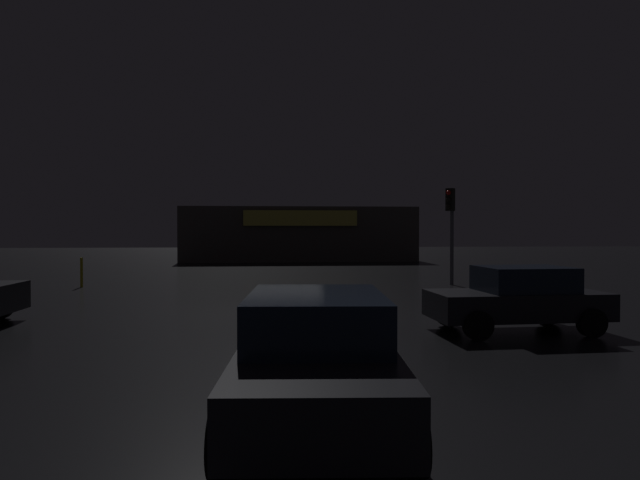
# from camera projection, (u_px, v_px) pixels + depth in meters

# --- Properties ---
(ground_plane) EXTENTS (120.00, 120.00, 0.00)m
(ground_plane) POSITION_uv_depth(u_px,v_px,m) (277.00, 312.00, 15.73)
(ground_plane) COLOR black
(store_building) EXTENTS (17.27, 7.86, 4.02)m
(store_building) POSITION_uv_depth(u_px,v_px,m) (298.00, 234.00, 43.73)
(store_building) COLOR #4C4742
(store_building) RESTS_ON ground
(traffic_signal_opposite) EXTENTS (0.42, 0.42, 4.06)m
(traffic_signal_opposite) POSITION_uv_depth(u_px,v_px,m) (451.00, 217.00, 23.53)
(traffic_signal_opposite) COLOR #595B60
(traffic_signal_opposite) RESTS_ON ground
(car_near) EXTENTS (3.96, 2.09, 1.48)m
(car_near) POSITION_uv_depth(u_px,v_px,m) (518.00, 298.00, 12.73)
(car_near) COLOR black
(car_near) RESTS_ON ground
(car_far) EXTENTS (2.24, 4.57, 1.54)m
(car_far) POSITION_uv_depth(u_px,v_px,m) (316.00, 356.00, 6.70)
(car_far) COLOR black
(car_far) RESTS_ON ground
(bollard_kerb_a) EXTENTS (0.11, 0.11, 1.20)m
(bollard_kerb_a) POSITION_uv_depth(u_px,v_px,m) (82.00, 272.00, 22.63)
(bollard_kerb_a) COLOR gold
(bollard_kerb_a) RESTS_ON ground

